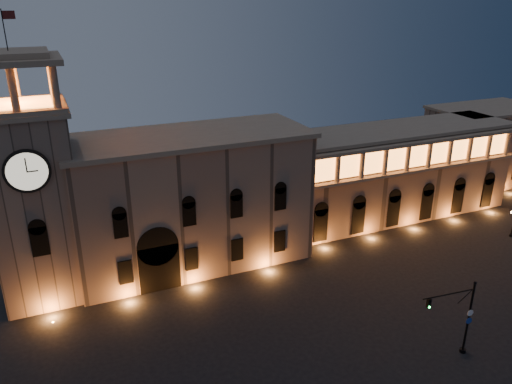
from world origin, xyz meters
TOP-DOWN VIEW (x-y plane):
  - ground at (0.00, 0.00)m, footprint 160.00×160.00m
  - government_building at (-2.08, 21.93)m, footprint 30.80×12.80m
  - clock_tower at (-20.50, 20.98)m, footprint 9.80×9.80m
  - colonnade_wing at (32.00, 23.92)m, footprint 40.60×11.50m
  - secondary_building at (58.00, 30.00)m, footprint 20.00×12.00m
  - traffic_light at (16.27, -7.28)m, footprint 5.99×0.97m

SIDE VIEW (x-z plane):
  - ground at x=0.00m, z-range 0.00..0.00m
  - traffic_light at x=16.27m, z-range 0.21..8.44m
  - secondary_building at x=58.00m, z-range 0.00..14.00m
  - colonnade_wing at x=32.00m, z-range 0.08..14.58m
  - government_building at x=-2.08m, z-range -0.03..17.57m
  - clock_tower at x=-20.50m, z-range -3.70..28.70m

